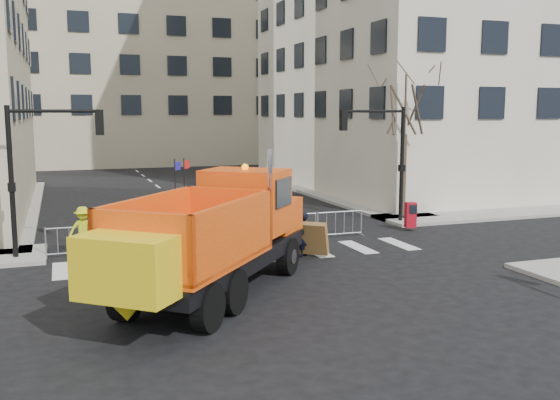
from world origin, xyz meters
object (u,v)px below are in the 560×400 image
object	(u,v)px
worker	(83,230)
cop_a	(303,235)
cop_b	(264,223)
plow_truck	(212,233)
cop_c	(268,222)
newspaper_box	(410,215)

from	to	relation	value
worker	cop_a	bearing A→B (deg)	-32.25
cop_a	cop_b	size ratio (longest dim) A/B	0.84
cop_a	cop_b	xyz separation A→B (m)	(-0.83, 1.96, 0.15)
plow_truck	cop_a	size ratio (longest dim) A/B	6.16
plow_truck	cop_c	bearing A→B (deg)	8.37
plow_truck	cop_b	xyz separation A→B (m)	(3.36, 5.71, -0.87)
worker	newspaper_box	xyz separation A→B (m)	(13.71, 0.34, -0.28)
cop_a	cop_c	size ratio (longest dim) A/B	0.84
newspaper_box	plow_truck	bearing A→B (deg)	-132.36
worker	cop_c	bearing A→B (deg)	-17.97
plow_truck	cop_b	size ratio (longest dim) A/B	5.20
worker	newspaper_box	world-z (taller)	worker
cop_a	newspaper_box	xyz separation A→B (m)	(6.28, 3.05, -0.11)
cop_c	newspaper_box	xyz separation A→B (m)	(6.94, 1.02, -0.26)
worker	newspaper_box	distance (m)	13.71
plow_truck	cop_c	xyz separation A→B (m)	(3.54, 5.78, -0.87)
cop_b	cop_c	xyz separation A→B (m)	(0.18, 0.06, 0.00)
cop_b	newspaper_box	xyz separation A→B (m)	(7.11, 1.09, -0.25)
worker	newspaper_box	size ratio (longest dim) A/B	1.51
newspaper_box	cop_c	bearing A→B (deg)	-156.96
cop_a	plow_truck	bearing A→B (deg)	-2.08
cop_c	cop_a	bearing A→B (deg)	49.61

